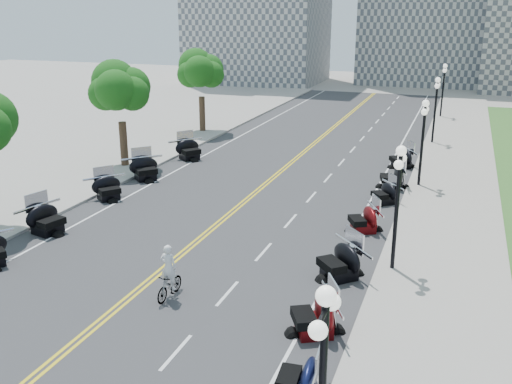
% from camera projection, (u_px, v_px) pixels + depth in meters
% --- Properties ---
extents(ground, '(160.00, 160.00, 0.00)m').
position_uv_depth(ground, '(150.00, 280.00, 21.86)').
color(ground, gray).
extents(road, '(16.00, 90.00, 0.01)m').
position_uv_depth(road, '(244.00, 202.00, 30.80)').
color(road, '#333335').
rests_on(road, ground).
extents(centerline_yellow_a, '(0.12, 90.00, 0.00)m').
position_uv_depth(centerline_yellow_a, '(242.00, 201.00, 30.84)').
color(centerline_yellow_a, yellow).
rests_on(centerline_yellow_a, road).
extents(centerline_yellow_b, '(0.12, 90.00, 0.00)m').
position_uv_depth(centerline_yellow_b, '(247.00, 202.00, 30.76)').
color(centerline_yellow_b, yellow).
rests_on(centerline_yellow_b, road).
extents(edge_line_north, '(0.12, 90.00, 0.00)m').
position_uv_depth(edge_line_north, '(363.00, 215.00, 28.71)').
color(edge_line_north, white).
rests_on(edge_line_north, road).
extents(edge_line_south, '(0.12, 90.00, 0.00)m').
position_uv_depth(edge_line_south, '(141.00, 189.00, 32.89)').
color(edge_line_south, white).
rests_on(edge_line_south, road).
extents(lane_dash_5, '(0.12, 2.00, 0.00)m').
position_uv_depth(lane_dash_5, '(176.00, 352.00, 17.23)').
color(lane_dash_5, white).
rests_on(lane_dash_5, road).
extents(lane_dash_6, '(0.12, 2.00, 0.00)m').
position_uv_depth(lane_dash_6, '(227.00, 293.00, 20.81)').
color(lane_dash_6, white).
rests_on(lane_dash_6, road).
extents(lane_dash_7, '(0.12, 2.00, 0.00)m').
position_uv_depth(lane_dash_7, '(264.00, 252.00, 24.39)').
color(lane_dash_7, white).
rests_on(lane_dash_7, road).
extents(lane_dash_8, '(0.12, 2.00, 0.00)m').
position_uv_depth(lane_dash_8, '(291.00, 221.00, 27.97)').
color(lane_dash_8, white).
rests_on(lane_dash_8, road).
extents(lane_dash_9, '(0.12, 2.00, 0.00)m').
position_uv_depth(lane_dash_9, '(311.00, 197.00, 31.54)').
color(lane_dash_9, white).
rests_on(lane_dash_9, road).
extents(lane_dash_10, '(0.12, 2.00, 0.00)m').
position_uv_depth(lane_dash_10, '(328.00, 178.00, 35.12)').
color(lane_dash_10, white).
rests_on(lane_dash_10, road).
extents(lane_dash_11, '(0.12, 2.00, 0.00)m').
position_uv_depth(lane_dash_11, '(341.00, 162.00, 38.70)').
color(lane_dash_11, white).
rests_on(lane_dash_11, road).
extents(lane_dash_12, '(0.12, 2.00, 0.00)m').
position_uv_depth(lane_dash_12, '(353.00, 150.00, 42.28)').
color(lane_dash_12, white).
rests_on(lane_dash_12, road).
extents(lane_dash_13, '(0.12, 2.00, 0.00)m').
position_uv_depth(lane_dash_13, '(362.00, 139.00, 45.86)').
color(lane_dash_13, white).
rests_on(lane_dash_13, road).
extents(lane_dash_14, '(0.12, 2.00, 0.00)m').
position_uv_depth(lane_dash_14, '(370.00, 129.00, 49.44)').
color(lane_dash_14, white).
rests_on(lane_dash_14, road).
extents(lane_dash_15, '(0.12, 2.00, 0.00)m').
position_uv_depth(lane_dash_15, '(377.00, 121.00, 53.02)').
color(lane_dash_15, white).
rests_on(lane_dash_15, road).
extents(lane_dash_16, '(0.12, 2.00, 0.00)m').
position_uv_depth(lane_dash_16, '(383.00, 114.00, 56.60)').
color(lane_dash_16, white).
rests_on(lane_dash_16, road).
extents(lane_dash_17, '(0.12, 2.00, 0.00)m').
position_uv_depth(lane_dash_17, '(389.00, 108.00, 60.18)').
color(lane_dash_17, white).
rests_on(lane_dash_17, road).
extents(lane_dash_18, '(0.12, 2.00, 0.00)m').
position_uv_depth(lane_dash_18, '(394.00, 103.00, 63.75)').
color(lane_dash_18, white).
rests_on(lane_dash_18, road).
extents(lane_dash_19, '(0.12, 2.00, 0.00)m').
position_uv_depth(lane_dash_19, '(398.00, 98.00, 67.33)').
color(lane_dash_19, white).
rests_on(lane_dash_19, road).
extents(sidewalk_north, '(5.00, 90.00, 0.15)m').
position_uv_depth(sidewalk_north, '(448.00, 224.00, 27.35)').
color(sidewalk_north, '#9E9991').
rests_on(sidewalk_north, ground).
extents(sidewalk_south, '(5.00, 90.00, 0.15)m').
position_uv_depth(sidewalk_south, '(82.00, 181.00, 34.21)').
color(sidewalk_south, '#9E9991').
rests_on(sidewalk_south, ground).
extents(street_lamp_2, '(0.50, 1.20, 4.90)m').
position_uv_depth(street_lamp_2, '(397.00, 209.00, 21.83)').
color(street_lamp_2, black).
rests_on(street_lamp_2, sidewalk_north).
extents(street_lamp_3, '(0.50, 1.20, 4.90)m').
position_uv_depth(street_lamp_3, '(422.00, 144.00, 32.57)').
color(street_lamp_3, black).
rests_on(street_lamp_3, sidewalk_north).
extents(street_lamp_4, '(0.50, 1.20, 4.90)m').
position_uv_depth(street_lamp_4, '(435.00, 111.00, 43.31)').
color(street_lamp_4, black).
rests_on(street_lamp_4, sidewalk_north).
extents(street_lamp_5, '(0.50, 1.20, 4.90)m').
position_uv_depth(street_lamp_5, '(443.00, 91.00, 54.04)').
color(street_lamp_5, black).
rests_on(street_lamp_5, sidewalk_north).
extents(tree_3, '(4.80, 4.80, 9.20)m').
position_uv_depth(tree_3, '(120.00, 95.00, 36.20)').
color(tree_3, '#235619').
rests_on(tree_3, sidewalk_south).
extents(tree_4, '(4.80, 4.80, 9.20)m').
position_uv_depth(tree_4, '(201.00, 75.00, 46.94)').
color(tree_4, '#235619').
rests_on(tree_4, sidewalk_south).
extents(motorcycle_n_4, '(1.91, 1.91, 1.24)m').
position_uv_depth(motorcycle_n_4, '(299.00, 376.00, 15.13)').
color(motorcycle_n_4, black).
rests_on(motorcycle_n_4, road).
extents(motorcycle_n_5, '(2.84, 2.84, 1.47)m').
position_uv_depth(motorcycle_n_5, '(314.00, 313.00, 18.04)').
color(motorcycle_n_5, '#590A0C').
rests_on(motorcycle_n_5, road).
extents(motorcycle_n_6, '(3.10, 3.10, 1.53)m').
position_uv_depth(motorcycle_n_6, '(339.00, 260.00, 21.81)').
color(motorcycle_n_6, black).
rests_on(motorcycle_n_6, road).
extents(motorcycle_n_7, '(2.63, 2.63, 1.36)m').
position_uv_depth(motorcycle_n_7, '(364.00, 218.00, 26.48)').
color(motorcycle_n_7, '#590A0C').
rests_on(motorcycle_n_7, road).
extents(motorcycle_n_8, '(2.50, 2.50, 1.24)m').
position_uv_depth(motorcycle_n_8, '(384.00, 192.00, 30.35)').
color(motorcycle_n_8, black).
rests_on(motorcycle_n_8, road).
extents(motorcycle_n_9, '(2.56, 2.56, 1.48)m').
position_uv_depth(motorcycle_n_9, '(393.00, 176.00, 32.95)').
color(motorcycle_n_9, black).
rests_on(motorcycle_n_9, road).
extents(motorcycle_n_10, '(2.76, 2.76, 1.42)m').
position_uv_depth(motorcycle_n_10, '(402.00, 157.00, 37.22)').
color(motorcycle_n_10, black).
rests_on(motorcycle_n_10, road).
extents(motorcycle_s_6, '(2.61, 2.61, 1.51)m').
position_uv_depth(motorcycle_s_6, '(46.00, 218.00, 26.24)').
color(motorcycle_s_6, black).
rests_on(motorcycle_s_6, road).
extents(motorcycle_s_7, '(2.84, 2.84, 1.41)m').
position_uv_depth(motorcycle_s_7, '(108.00, 187.00, 30.96)').
color(motorcycle_s_7, black).
rests_on(motorcycle_s_7, road).
extents(motorcycle_s_8, '(3.14, 3.14, 1.55)m').
position_uv_depth(motorcycle_s_8, '(145.00, 167.00, 34.55)').
color(motorcycle_s_8, black).
rests_on(motorcycle_s_8, road).
extents(motorcycle_s_9, '(3.11, 3.11, 1.55)m').
position_uv_depth(motorcycle_s_9, '(189.00, 148.00, 39.31)').
color(motorcycle_s_9, black).
rests_on(motorcycle_s_9, road).
extents(bicycle, '(0.55, 1.65, 0.98)m').
position_uv_depth(bicycle, '(170.00, 285.00, 20.38)').
color(bicycle, '#A51414').
rests_on(bicycle, road).
extents(cyclist_rider, '(0.62, 0.41, 1.70)m').
position_uv_depth(cyclist_rider, '(168.00, 251.00, 19.97)').
color(cyclist_rider, white).
rests_on(cyclist_rider, bicycle).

